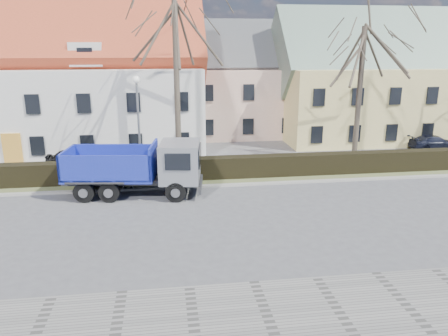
{
  "coord_description": "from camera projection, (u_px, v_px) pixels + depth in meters",
  "views": [
    {
      "loc": [
        -2.84,
        -19.08,
        7.99
      ],
      "look_at": [
        0.18,
        2.86,
        1.6
      ],
      "focal_mm": 35.0,
      "sensor_mm": 36.0,
      "label": 1
    }
  ],
  "objects": [
    {
      "name": "building_pink",
      "position": [
        240.0,
        89.0,
        39.2
      ],
      "size": [
        10.8,
        8.8,
        8.0
      ],
      "primitive_type": null,
      "color": "#D3AA95",
      "rests_on": "ground"
    },
    {
      "name": "building_white",
      "position": [
        28.0,
        87.0,
        32.96
      ],
      "size": [
        26.8,
        10.8,
        9.5
      ],
      "primitive_type": null,
      "color": "silver",
      "rests_on": "ground"
    },
    {
      "name": "parked_car_a",
      "position": [
        74.0,
        158.0,
        28.92
      ],
      "size": [
        3.58,
        1.51,
        1.21
      ],
      "primitive_type": "imported",
      "rotation": [
        0.0,
        0.0,
        1.6
      ],
      "color": "black",
      "rests_on": "ground"
    },
    {
      "name": "parked_car_b",
      "position": [
        434.0,
        143.0,
        33.58
      ],
      "size": [
        3.91,
        1.66,
        1.13
      ],
      "primitive_type": "imported",
      "rotation": [
        0.0,
        0.0,
        1.55
      ],
      "color": "black",
      "rests_on": "ground"
    },
    {
      "name": "sidewalk_near",
      "position": [
        271.0,
        327.0,
        12.65
      ],
      "size": [
        80.0,
        5.0,
        0.08
      ],
      "primitive_type": "cube",
      "color": "gray",
      "rests_on": "ground"
    },
    {
      "name": "ground",
      "position": [
        228.0,
        217.0,
        20.75
      ],
      "size": [
        120.0,
        120.0,
        0.0
      ],
      "primitive_type": "plane",
      "color": "#4E4E51"
    },
    {
      "name": "cart_frame",
      "position": [
        124.0,
        184.0,
        24.36
      ],
      "size": [
        0.81,
        0.48,
        0.72
      ],
      "primitive_type": null,
      "rotation": [
        0.0,
        0.0,
        -0.04
      ],
      "color": "silver",
      "rests_on": "ground"
    },
    {
      "name": "tree_2",
      "position": [
        360.0,
        82.0,
        28.63
      ],
      "size": [
        8.0,
        8.0,
        11.0
      ],
      "primitive_type": null,
      "color": "#463C30",
      "rests_on": "ground"
    },
    {
      "name": "curb_far",
      "position": [
        217.0,
        186.0,
        25.11
      ],
      "size": [
        80.0,
        0.3,
        0.12
      ],
      "primitive_type": "cube",
      "color": "gray",
      "rests_on": "ground"
    },
    {
      "name": "dump_truck",
      "position": [
        129.0,
        168.0,
        23.37
      ],
      "size": [
        7.83,
        3.74,
        3.01
      ],
      "primitive_type": null,
      "rotation": [
        0.0,
        0.0,
        -0.13
      ],
      "color": "#152397",
      "rests_on": "ground"
    },
    {
      "name": "streetlight",
      "position": [
        139.0,
        128.0,
        25.98
      ],
      "size": [
        0.48,
        0.48,
        6.2
      ],
      "primitive_type": null,
      "color": "gray",
      "rests_on": "ground"
    },
    {
      "name": "grass_strip",
      "position": [
        214.0,
        177.0,
        26.64
      ],
      "size": [
        80.0,
        3.0,
        0.1
      ],
      "primitive_type": "cube",
      "color": "#565F35",
      "rests_on": "ground"
    },
    {
      "name": "tree_1",
      "position": [
        176.0,
        71.0,
        26.83
      ],
      "size": [
        9.2,
        9.2,
        12.65
      ],
      "primitive_type": null,
      "color": "#463C30",
      "rests_on": "ground"
    },
    {
      "name": "building_yellow",
      "position": [
        382.0,
        87.0,
        37.85
      ],
      "size": [
        18.8,
        10.8,
        8.5
      ],
      "primitive_type": null,
      "color": "#D7C476",
      "rests_on": "ground"
    },
    {
      "name": "hedge",
      "position": [
        214.0,
        169.0,
        26.28
      ],
      "size": [
        60.0,
        0.9,
        1.3
      ],
      "primitive_type": "cube",
      "color": "black",
      "rests_on": "ground"
    }
  ]
}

